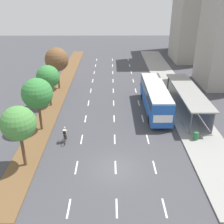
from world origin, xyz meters
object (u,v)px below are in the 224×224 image
(bus, at_px, (155,96))
(median_tree_second, at_px, (37,94))
(cyclist, at_px, (65,135))
(median_tree_fourth, at_px, (57,60))
(bus_shelter, at_px, (189,98))
(median_tree_third, at_px, (48,77))
(trash_bin, at_px, (196,136))
(median_tree_nearest, at_px, (18,124))

(bus, height_order, median_tree_second, median_tree_second)
(cyclist, height_order, median_tree_fourth, median_tree_fourth)
(bus_shelter, distance_m, bus, 4.30)
(bus, bearing_deg, median_tree_fourth, 149.70)
(median_tree_third, distance_m, median_tree_fourth, 6.55)
(bus, height_order, median_tree_fourth, median_tree_fourth)
(bus, height_order, median_tree_third, median_tree_third)
(median_tree_fourth, height_order, trash_bin, median_tree_fourth)
(median_tree_nearest, xyz_separation_m, trash_bin, (16.55, 4.15, -3.73))
(cyclist, distance_m, median_tree_nearest, 6.09)
(cyclist, bearing_deg, median_tree_second, 140.36)
(bus_shelter, xyz_separation_m, median_tree_fourth, (-18.05, 8.41, 2.82))
(median_tree_nearest, height_order, median_tree_third, median_tree_nearest)
(median_tree_third, bearing_deg, trash_bin, -27.72)
(bus, xyz_separation_m, median_tree_third, (-13.75, 1.52, 2.02))
(median_tree_nearest, bearing_deg, cyclist, 53.46)
(bus, bearing_deg, cyclist, -144.04)
(bus_shelter, height_order, median_tree_third, median_tree_third)
(bus, height_order, trash_bin, bus)
(median_tree_third, bearing_deg, bus, -6.32)
(bus, height_order, cyclist, bus)
(bus_shelter, bearing_deg, median_tree_nearest, -147.64)
(trash_bin, bearing_deg, median_tree_third, 152.28)
(bus, distance_m, trash_bin, 8.18)
(median_tree_fourth, bearing_deg, bus, -30.30)
(median_tree_fourth, bearing_deg, trash_bin, -42.27)
(bus_shelter, relative_size, bus, 1.15)
(cyclist, distance_m, trash_bin, 13.59)
(median_tree_nearest, bearing_deg, bus, 40.83)
(median_tree_second, bearing_deg, trash_bin, -8.13)
(bus, relative_size, median_tree_third, 2.06)
(bus_shelter, height_order, trash_bin, bus_shelter)
(median_tree_nearest, height_order, median_tree_second, median_tree_second)
(bus, xyz_separation_m, trash_bin, (3.20, -7.38, -1.49))
(median_tree_nearest, distance_m, median_tree_second, 6.53)
(bus_shelter, distance_m, median_tree_third, 18.26)
(median_tree_third, xyz_separation_m, median_tree_fourth, (-0.03, 6.53, 0.60))
(median_tree_nearest, height_order, trash_bin, median_tree_nearest)
(cyclist, relative_size, trash_bin, 2.14)
(cyclist, distance_m, median_tree_third, 10.21)
(median_tree_second, distance_m, median_tree_third, 6.54)
(bus, relative_size, trash_bin, 13.28)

